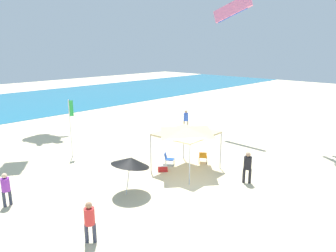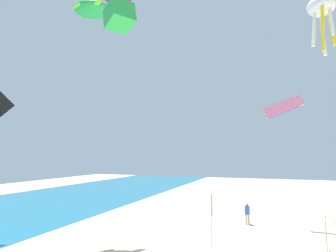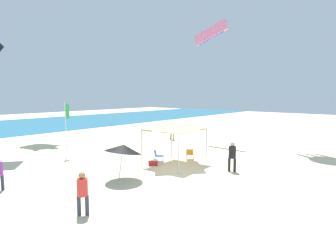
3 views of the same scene
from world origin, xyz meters
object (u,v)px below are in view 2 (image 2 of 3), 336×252
kite_turtle_green (93,10)px  banner_flag (212,226)px  kite_parafoil_pink (283,107)px  person_far_stroller (247,212)px  kite_octopus_white (321,9)px  kite_box_magenta (120,2)px

kite_turtle_green → banner_flag: bearing=-38.8°
kite_turtle_green → kite_parafoil_pink: size_ratio=1.11×
banner_flag → person_far_stroller: (11.32, -0.90, -1.38)m
kite_octopus_white → kite_parafoil_pink: 12.17m
banner_flag → person_far_stroller: 11.44m
person_far_stroller → kite_turtle_green: size_ratio=0.46×
kite_turtle_green → kite_box_magenta: bearing=-56.9°
kite_turtle_green → kite_box_magenta: 8.87m
person_far_stroller → kite_turtle_green: (-6.33, 12.45, 18.18)m
person_far_stroller → kite_box_magenta: size_ratio=0.53×
person_far_stroller → kite_octopus_white: size_ratio=0.30×
kite_parafoil_pink → person_far_stroller: bearing=23.9°
banner_flag → kite_parafoil_pink: kite_parafoil_pink is taller
person_far_stroller → kite_turtle_green: 22.93m
banner_flag → kite_parafoil_pink: (13.00, -4.34, 8.15)m
kite_parafoil_pink → banner_flag: bearing=69.4°
kite_turtle_green → kite_box_magenta: (-5.34, -6.06, -3.65)m
person_far_stroller → kite_box_magenta: 19.70m
banner_flag → kite_box_magenta: kite_box_magenta is taller
banner_flag → kite_octopus_white: kite_octopus_white is taller
banner_flag → kite_octopus_white: (16.49, -8.73, 18.95)m
banner_flag → kite_octopus_white: size_ratio=0.66×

